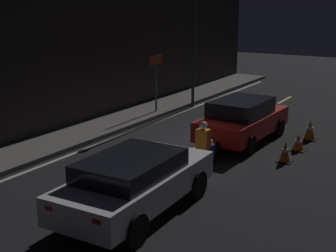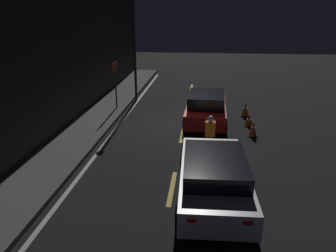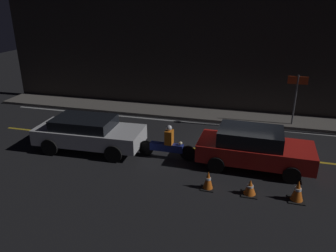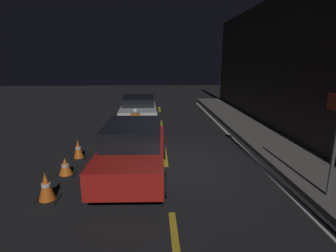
{
  "view_description": "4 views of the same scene",
  "coord_description": "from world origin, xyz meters",
  "px_view_note": "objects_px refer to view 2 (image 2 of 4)",
  "views": [
    {
      "loc": [
        -13.9,
        -6.86,
        4.57
      ],
      "look_at": [
        -2.42,
        0.22,
        1.0
      ],
      "focal_mm": 50.0,
      "sensor_mm": 36.0,
      "label": 1
    },
    {
      "loc": [
        -13.9,
        -0.81,
        4.88
      ],
      "look_at": [
        -2.32,
        0.47,
        0.8
      ],
      "focal_mm": 35.0,
      "sensor_mm": 36.0,
      "label": 2
    },
    {
      "loc": [
        0.2,
        -12.18,
        5.81
      ],
      "look_at": [
        -2.92,
        -0.42,
        1.06
      ],
      "focal_mm": 35.0,
      "sensor_mm": 36.0,
      "label": 3
    },
    {
      "loc": [
        7.53,
        -0.35,
        3.19
      ],
      "look_at": [
        -2.02,
        0.16,
        0.81
      ],
      "focal_mm": 28.0,
      "sensor_mm": 36.0,
      "label": 4
    }
  ],
  "objects_px": {
    "traffic_cone_mid": "(249,120)",
    "street_lamp": "(134,43)",
    "motorcycle": "(210,138)",
    "traffic_cone_far": "(245,110)",
    "sedan_white": "(214,176)",
    "shop_sign": "(115,75)",
    "taxi_red": "(206,108)",
    "traffic_cone_near": "(253,129)"
  },
  "relations": [
    {
      "from": "taxi_red",
      "to": "shop_sign",
      "type": "relative_size",
      "value": 1.72
    },
    {
      "from": "taxi_red",
      "to": "street_lamp",
      "type": "height_order",
      "value": "street_lamp"
    },
    {
      "from": "traffic_cone_near",
      "to": "shop_sign",
      "type": "relative_size",
      "value": 0.27
    },
    {
      "from": "sedan_white",
      "to": "shop_sign",
      "type": "relative_size",
      "value": 1.82
    },
    {
      "from": "taxi_red",
      "to": "traffic_cone_near",
      "type": "xyz_separation_m",
      "value": [
        -1.35,
        -1.95,
        -0.46
      ]
    },
    {
      "from": "motorcycle",
      "to": "traffic_cone_mid",
      "type": "relative_size",
      "value": 4.47
    },
    {
      "from": "taxi_red",
      "to": "motorcycle",
      "type": "bearing_deg",
      "value": -175.71
    },
    {
      "from": "motorcycle",
      "to": "shop_sign",
      "type": "bearing_deg",
      "value": 44.41
    },
    {
      "from": "taxi_red",
      "to": "traffic_cone_far",
      "type": "relative_size",
      "value": 5.93
    },
    {
      "from": "traffic_cone_mid",
      "to": "sedan_white",
      "type": "bearing_deg",
      "value": 164.98
    },
    {
      "from": "sedan_white",
      "to": "traffic_cone_near",
      "type": "xyz_separation_m",
      "value": [
        5.14,
        -1.74,
        -0.45
      ]
    },
    {
      "from": "traffic_cone_far",
      "to": "shop_sign",
      "type": "relative_size",
      "value": 0.29
    },
    {
      "from": "taxi_red",
      "to": "street_lamp",
      "type": "relative_size",
      "value": 0.72
    },
    {
      "from": "traffic_cone_mid",
      "to": "shop_sign",
      "type": "xyz_separation_m",
      "value": [
        1.78,
        6.57,
        1.58
      ]
    },
    {
      "from": "sedan_white",
      "to": "traffic_cone_mid",
      "type": "distance_m",
      "value": 6.72
    },
    {
      "from": "traffic_cone_mid",
      "to": "street_lamp",
      "type": "height_order",
      "value": "street_lamp"
    },
    {
      "from": "taxi_red",
      "to": "traffic_cone_near",
      "type": "distance_m",
      "value": 2.41
    },
    {
      "from": "sedan_white",
      "to": "shop_sign",
      "type": "xyz_separation_m",
      "value": [
        8.25,
        4.83,
        1.07
      ]
    },
    {
      "from": "motorcycle",
      "to": "traffic_cone_far",
      "type": "relative_size",
      "value": 3.31
    },
    {
      "from": "traffic_cone_mid",
      "to": "street_lamp",
      "type": "bearing_deg",
      "value": 56.97
    },
    {
      "from": "motorcycle",
      "to": "sedan_white",
      "type": "bearing_deg",
      "value": -178.14
    },
    {
      "from": "street_lamp",
      "to": "taxi_red",
      "type": "bearing_deg",
      "value": -133.81
    },
    {
      "from": "sedan_white",
      "to": "shop_sign",
      "type": "height_order",
      "value": "shop_sign"
    },
    {
      "from": "taxi_red",
      "to": "traffic_cone_far",
      "type": "height_order",
      "value": "taxi_red"
    },
    {
      "from": "taxi_red",
      "to": "street_lamp",
      "type": "bearing_deg",
      "value": 47.97
    },
    {
      "from": "traffic_cone_mid",
      "to": "traffic_cone_far",
      "type": "height_order",
      "value": "traffic_cone_far"
    },
    {
      "from": "motorcycle",
      "to": "traffic_cone_far",
      "type": "height_order",
      "value": "motorcycle"
    },
    {
      "from": "sedan_white",
      "to": "taxi_red",
      "type": "distance_m",
      "value": 6.5
    },
    {
      "from": "motorcycle",
      "to": "traffic_cone_far",
      "type": "bearing_deg",
      "value": -20.41
    },
    {
      "from": "traffic_cone_mid",
      "to": "motorcycle",
      "type": "bearing_deg",
      "value": 150.65
    },
    {
      "from": "traffic_cone_near",
      "to": "traffic_cone_far",
      "type": "distance_m",
      "value": 2.74
    },
    {
      "from": "taxi_red",
      "to": "traffic_cone_near",
      "type": "bearing_deg",
      "value": -123.03
    },
    {
      "from": "traffic_cone_near",
      "to": "street_lamp",
      "type": "bearing_deg",
      "value": 48.88
    },
    {
      "from": "traffic_cone_far",
      "to": "traffic_cone_near",
      "type": "bearing_deg",
      "value": -179.51
    },
    {
      "from": "sedan_white",
      "to": "shop_sign",
      "type": "distance_m",
      "value": 9.62
    },
    {
      "from": "shop_sign",
      "to": "taxi_red",
      "type": "bearing_deg",
      "value": -110.79
    },
    {
      "from": "motorcycle",
      "to": "street_lamp",
      "type": "distance_m",
      "value": 8.65
    },
    {
      "from": "shop_sign",
      "to": "traffic_cone_far",
      "type": "bearing_deg",
      "value": -93.22
    },
    {
      "from": "taxi_red",
      "to": "shop_sign",
      "type": "bearing_deg",
      "value": 70.99
    },
    {
      "from": "traffic_cone_far",
      "to": "street_lamp",
      "type": "relative_size",
      "value": 0.12
    },
    {
      "from": "sedan_white",
      "to": "traffic_cone_mid",
      "type": "xyz_separation_m",
      "value": [
        6.47,
        -1.74,
        -0.51
      ]
    },
    {
      "from": "motorcycle",
      "to": "shop_sign",
      "type": "relative_size",
      "value": 0.96
    }
  ]
}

